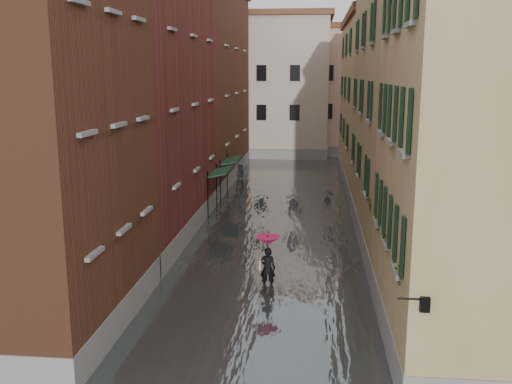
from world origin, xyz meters
The scene contains 16 objects.
ground centered at (0.00, 0.00, 0.00)m, with size 120.00×120.00×0.00m, color #535356.
floodwater centered at (0.00, 13.00, 0.10)m, with size 10.00×60.00×0.20m, color #4F5558.
building_left_near centered at (-7.00, -2.00, 6.50)m, with size 6.00×8.00×13.00m, color brown.
building_left_mid centered at (-7.00, 9.00, 6.25)m, with size 6.00×14.00×12.50m, color maroon.
building_left_far centered at (-7.00, 24.00, 7.00)m, with size 6.00×16.00×14.00m, color brown.
building_right_near centered at (7.00, -2.00, 5.75)m, with size 6.00×8.00×11.50m, color olive.
building_right_mid centered at (7.00, 9.00, 6.50)m, with size 6.00×14.00×13.00m, color #988A5C.
building_right_far centered at (7.00, 24.00, 5.75)m, with size 6.00×16.00×11.50m, color olive.
building_end_cream centered at (-3.00, 38.00, 6.50)m, with size 12.00×9.00×13.00m, color beige.
building_end_pink centered at (6.00, 40.00, 6.00)m, with size 10.00×9.00×12.00m, color tan.
awning_near centered at (-3.49, 13.23, 2.47)m, with size 1.09×2.95×2.80m.
awning_far centered at (-3.49, 17.52, 2.47)m, with size 1.09×3.02×2.80m.
wall_lantern centered at (4.33, -6.00, 3.01)m, with size 0.71×0.22×0.35m.
window_planters centered at (4.12, -0.79, 3.51)m, with size 0.59×8.50×0.84m.
pedestrian_main centered at (0.15, 2.10, 1.25)m, with size 0.95×0.95×2.06m.
pedestrian_far centered at (-3.16, 20.07, 0.93)m, with size 0.90×0.70×1.85m, color black.
Camera 1 is at (1.79, -18.34, 8.11)m, focal length 40.00 mm.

